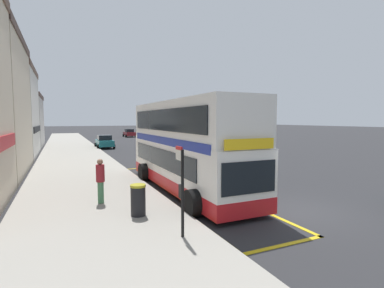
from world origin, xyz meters
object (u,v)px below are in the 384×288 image
Objects in this scene: parked_car_teal_across at (104,142)px; parked_car_maroon_ahead at (129,133)px; parked_car_silver_distant at (177,142)px; pedestrian_waiting_near_sign at (100,179)px; bus_stop_sign at (181,184)px; double_decker_bus at (185,149)px; litter_bin at (138,200)px.

parked_car_maroon_ahead is at bearing 67.84° from parked_car_teal_across.
parked_car_silver_distant is (0.18, -25.85, 0.00)m from parked_car_maroon_ahead.
parked_car_teal_across is at bearing 81.96° from pedestrian_waiting_near_sign.
parked_car_silver_distant is 8.95m from parked_car_teal_across.
bus_stop_sign is 1.44× the size of pedestrian_waiting_near_sign.
double_decker_bus is 46.03m from parked_car_maroon_ahead.
parked_car_silver_distant is 3.80× the size of litter_bin.
parked_car_silver_distant is at bearing 69.74° from double_decker_bus.
parked_car_silver_distant is at bearing 65.44° from litter_bin.
parked_car_maroon_ahead is at bearing 79.37° from bus_stop_sign.
parked_car_silver_distant is (9.77, 25.24, -0.88)m from bus_stop_sign.
bus_stop_sign is 4.79m from pedestrian_waiting_near_sign.
bus_stop_sign is (-2.53, -5.61, -0.38)m from double_decker_bus.
bus_stop_sign is at bearing -72.96° from litter_bin.
pedestrian_waiting_near_sign is at bearing 111.13° from bus_stop_sign.
parked_car_teal_across is at bearing 86.49° from bus_stop_sign.
bus_stop_sign is 2.36× the size of litter_bin.
parked_car_teal_across is (1.80, 29.30, -0.88)m from bus_stop_sign.
parked_car_teal_across is 25.12m from pedestrian_waiting_near_sign.
parked_car_maroon_ahead reaches higher than litter_bin.
pedestrian_waiting_near_sign is at bearing -100.51° from parked_car_teal_across.
litter_bin is (-10.48, -22.93, -0.10)m from parked_car_silver_distant.
litter_bin is at bearing -134.37° from double_decker_bus.
bus_stop_sign is 0.62× the size of parked_car_silver_distant.
parked_car_silver_distant is 23.76m from pedestrian_waiting_near_sign.
double_decker_bus reaches higher than pedestrian_waiting_near_sign.
double_decker_bus reaches higher than bus_stop_sign.
pedestrian_waiting_near_sign is (-1.71, 4.44, -0.55)m from bus_stop_sign.
double_decker_bus is 4.83m from litter_bin.
bus_stop_sign is 0.62× the size of parked_car_maroon_ahead.
parked_car_maroon_ahead is 1.00× the size of parked_car_silver_distant.
parked_car_maroon_ahead is 1.00× the size of parked_car_teal_across.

